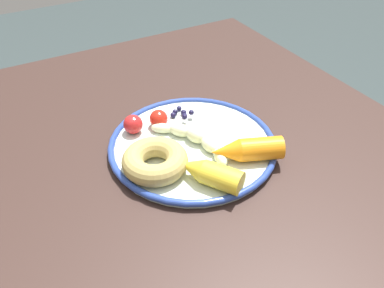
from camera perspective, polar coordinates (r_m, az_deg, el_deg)
dining_table at (r=0.79m, az=0.88°, el=-6.30°), size 1.06×0.87×0.70m
plate at (r=0.74m, az=0.00°, el=-0.17°), size 0.31×0.31×0.02m
banana at (r=0.73m, az=0.28°, el=0.90°), size 0.17×0.09×0.03m
carrot_orange at (r=0.70m, az=7.85°, el=-0.84°), size 0.09×0.13×0.04m
carrot_yellow at (r=0.65m, az=2.53°, el=-4.20°), size 0.11×0.09×0.04m
donut at (r=0.68m, az=-5.31°, el=-2.40°), size 0.15×0.15×0.04m
blueberry_pile at (r=0.81m, az=-1.54°, el=4.41°), size 0.05×0.04×0.02m
tomato_near at (r=0.78m, az=-4.79°, el=3.62°), size 0.04×0.04×0.04m
tomato_mid at (r=0.76m, az=-8.43°, el=2.81°), size 0.04×0.04×0.04m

